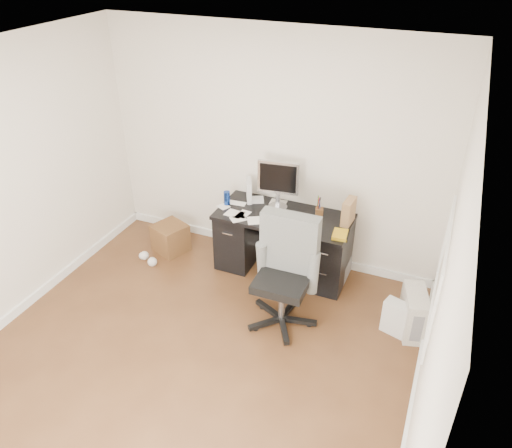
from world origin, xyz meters
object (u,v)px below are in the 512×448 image
at_px(desk, 283,242).
at_px(lcd_monitor, 278,185).
at_px(pc_tower, 414,313).
at_px(wicker_basket, 171,238).
at_px(keyboard, 290,222).
at_px(office_chair, 283,276).

bearing_deg(desk, lcd_monitor, 134.15).
relative_size(pc_tower, wicker_basket, 1.29).
xyz_separation_m(desk, lcd_monitor, (-0.12, 0.13, 0.64)).
bearing_deg(keyboard, office_chair, -70.56).
bearing_deg(wicker_basket, desk, 5.67).
bearing_deg(lcd_monitor, keyboard, -54.43).
height_order(lcd_monitor, keyboard, lcd_monitor).
relative_size(lcd_monitor, keyboard, 1.17).
height_order(desk, office_chair, office_chair).
xyz_separation_m(lcd_monitor, keyboard, (0.24, -0.25, -0.28)).
height_order(keyboard, office_chair, office_chair).
height_order(lcd_monitor, wicker_basket, lcd_monitor).
bearing_deg(wicker_basket, pc_tower, -6.12).
bearing_deg(pc_tower, keyboard, 151.46).
height_order(desk, keyboard, keyboard).
distance_m(desk, office_chair, 0.92).
distance_m(lcd_monitor, wicker_basket, 1.59).
distance_m(lcd_monitor, keyboard, 0.45).
relative_size(desk, pc_tower, 3.25).
height_order(desk, pc_tower, desk).
bearing_deg(lcd_monitor, wicker_basket, -176.00).
distance_m(keyboard, pc_tower, 1.56).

